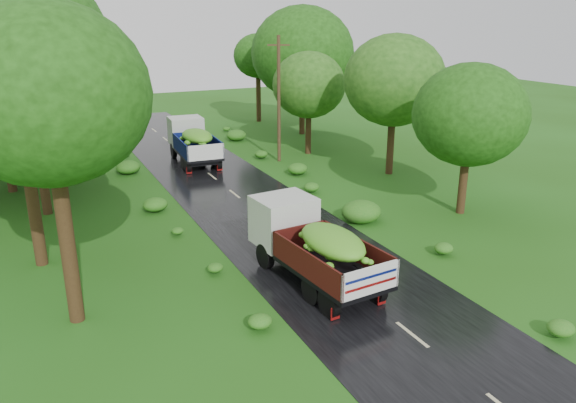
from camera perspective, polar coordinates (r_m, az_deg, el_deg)
ground at (r=18.45m, az=12.49°, el=-13.09°), size 120.00×120.00×0.00m
road at (r=22.06m, az=4.56°, el=-7.13°), size 6.50×80.00×0.02m
road_lines at (r=22.85m, az=3.31°, el=-6.13°), size 0.12×69.60×0.00m
truck_near at (r=20.84m, az=2.31°, el=-4.07°), size 2.90×6.65×2.71m
truck_far at (r=38.35m, az=-9.68°, el=6.22°), size 2.64×6.62×2.73m
utility_pole at (r=37.59m, az=-0.94°, el=10.44°), size 1.36×0.70×8.28m
trees_left at (r=35.48m, az=-26.43°, el=11.92°), size 6.06×34.96×9.54m
trees_right at (r=40.29m, az=4.55°, el=12.99°), size 6.36×31.04×8.41m
shrubs at (r=29.50m, az=-4.12°, el=0.32°), size 11.90×44.00×0.70m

